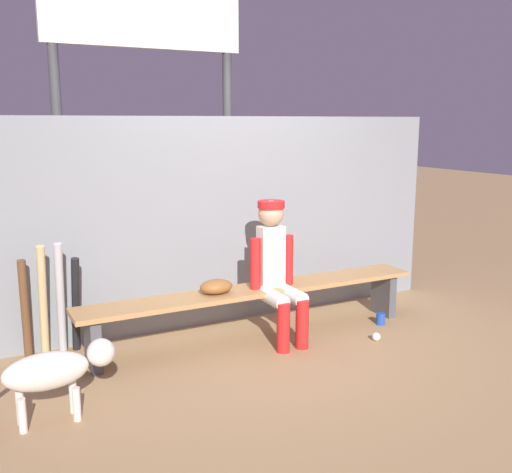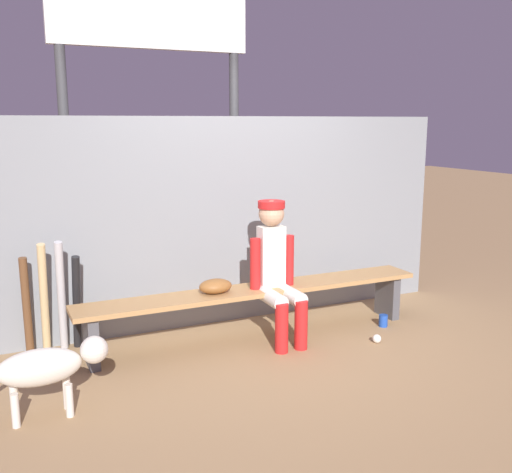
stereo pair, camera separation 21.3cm
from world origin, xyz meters
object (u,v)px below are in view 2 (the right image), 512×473
at_px(bat_wood_natural, 44,299).
at_px(baseball, 377,339).
at_px(player_seated, 277,267).
at_px(cup_on_bench, 255,282).
at_px(baseball_glove, 215,286).
at_px(bat_aluminum_silver, 61,297).
at_px(bat_wood_dark, 27,307).
at_px(cup_on_ground, 383,321).
at_px(dog, 49,366).
at_px(scoreboard, 159,56).
at_px(dugout_bench, 256,298).
at_px(bat_aluminum_black, 77,302).

xyz_separation_m(bat_wood_natural, baseball, (2.57, -0.92, -0.43)).
xyz_separation_m(player_seated, cup_on_bench, (-0.16, 0.11, -0.14)).
height_order(baseball_glove, bat_aluminum_silver, bat_aluminum_silver).
height_order(bat_wood_dark, cup_on_bench, bat_wood_dark).
distance_m(player_seated, bat_aluminum_silver, 1.77).
xyz_separation_m(bat_aluminum_silver, cup_on_ground, (2.74, -0.60, -0.42)).
height_order(player_seated, dog, player_seated).
height_order(cup_on_ground, scoreboard, scoreboard).
distance_m(player_seated, bat_wood_dark, 2.04).
relative_size(dugout_bench, dog, 3.67).
bearing_deg(baseball, bat_aluminum_silver, 159.65).
bearing_deg(bat_wood_natural, cup_on_bench, -12.70).
relative_size(bat_aluminum_black, baseball, 10.90).
distance_m(baseball, cup_on_ground, 0.43).
bearing_deg(bat_wood_dark, cup_on_bench, -12.73).
xyz_separation_m(baseball, scoreboard, (-1.24, 2.12, 2.46)).
relative_size(bat_wood_dark, baseball, 11.06).
relative_size(cup_on_ground, scoreboard, 0.03).
xyz_separation_m(dugout_bench, bat_wood_natural, (-1.69, 0.38, 0.10)).
xyz_separation_m(bat_aluminum_silver, bat_wood_natural, (-0.13, 0.01, -0.00)).
xyz_separation_m(baseball_glove, bat_wood_dark, (-1.45, 0.41, -0.10)).
xyz_separation_m(bat_wood_natural, dog, (-0.08, -1.07, -0.13)).
height_order(baseball_glove, bat_wood_natural, bat_wood_natural).
bearing_deg(bat_aluminum_silver, cup_on_bench, -13.35).
bearing_deg(bat_wood_dark, dugout_bench, -12.69).
height_order(baseball_glove, cup_on_bench, baseball_glove).
bearing_deg(bat_wood_dark, bat_aluminum_silver, -9.04).
bearing_deg(scoreboard, bat_wood_dark, -141.48).
relative_size(baseball, cup_on_ground, 0.67).
xyz_separation_m(bat_aluminum_black, cup_on_ground, (2.62, -0.61, -0.35)).
bearing_deg(dugout_bench, cup_on_bench, 174.26).
relative_size(baseball_glove, bat_wood_natural, 0.30).
xyz_separation_m(player_seated, bat_aluminum_silver, (-1.70, 0.48, -0.18)).
distance_m(bat_aluminum_black, baseball, 2.53).
bearing_deg(bat_aluminum_black, dog, -106.79).
height_order(dugout_bench, player_seated, player_seated).
relative_size(player_seated, cup_on_bench, 10.90).
distance_m(bat_wood_natural, bat_wood_dark, 0.15).
bearing_deg(bat_aluminum_black, bat_wood_dark, 176.02).
xyz_separation_m(baseball_glove, dog, (-1.39, -0.70, -0.18)).
bearing_deg(dog, player_seated, 17.13).
bearing_deg(scoreboard, bat_aluminum_black, -132.30).
xyz_separation_m(bat_aluminum_silver, baseball, (2.44, -0.91, -0.43)).
bearing_deg(bat_wood_natural, bat_aluminum_black, 1.02).
bearing_deg(baseball_glove, bat_wood_natural, 163.95).
bearing_deg(player_seated, cup_on_bench, 144.98).
relative_size(bat_aluminum_silver, bat_wood_natural, 1.00).
bearing_deg(player_seated, bat_wood_dark, 165.23).
distance_m(bat_wood_dark, baseball, 2.89).
bearing_deg(bat_wood_dark, baseball_glove, -15.79).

